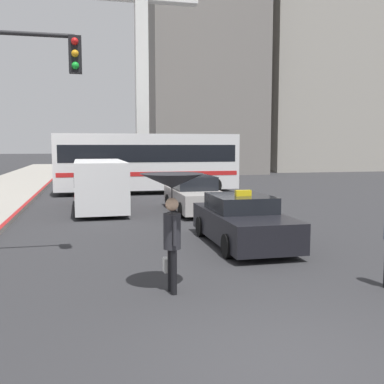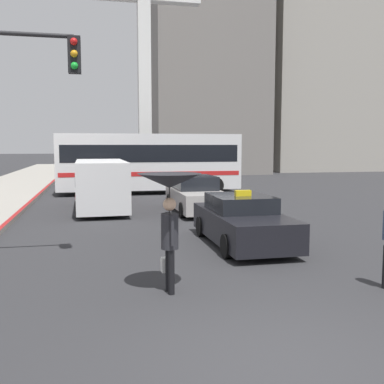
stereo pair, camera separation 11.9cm
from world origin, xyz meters
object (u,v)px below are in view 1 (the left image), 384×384
Objects in this scene: taxi at (242,221)px; sedan_red at (194,195)px; ambulance_van at (99,183)px; pedestrian_with_umbrella at (172,195)px; city_bus at (147,161)px; monument_cross at (141,36)px.

sedan_red is at bearing -91.07° from taxi.
sedan_red is 0.84× the size of ambulance_van.
sedan_red is 10.43m from pedestrian_with_umbrella.
city_bus reaches higher than ambulance_van.
monument_cross is at bearing -88.48° from sedan_red.
ambulance_van is 17.10m from monument_cross.
pedestrian_with_umbrella is at bearing -95.40° from monument_cross.
taxi is 0.94× the size of sedan_red.
city_bus is (-0.87, 14.03, 1.24)m from taxi.
ambulance_van is 11.27m from pedestrian_with_umbrella.
sedan_red is 0.46× the size of city_bus.
pedestrian_with_umbrella reaches higher than sedan_red.
ambulance_van is at bearing -17.47° from sedan_red.
taxi is 0.24× the size of monument_cross.
city_bus is (2.85, 6.47, 0.70)m from ambulance_van.
ambulance_van reaches higher than sedan_red.
pedestrian_with_umbrella is (-2.77, -9.99, 1.17)m from sedan_red.
pedestrian_with_umbrella is 0.12× the size of monument_cross.
monument_cross is (-0.40, 15.07, 9.88)m from sedan_red.
monument_cross is at bearing -89.25° from taxi.
taxi is at bearing 88.93° from sedan_red.
monument_cross reaches higher than city_bus.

